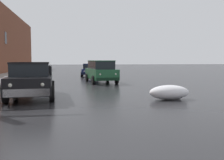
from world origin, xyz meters
TOP-DOWN VIEW (x-y plane):
  - snow_bank_mid_block_left at (-4.94, 16.35)m, footprint 1.60×1.03m
  - snow_bank_near_corner_right at (4.41, 7.49)m, footprint 1.92×0.96m
  - pickup_truck_black_approaching_near_lane at (-2.10, 9.06)m, footprint 2.36×5.02m
  - suv_green_parked_kerbside_close at (2.29, 17.04)m, footprint 2.37×4.93m
  - sedan_darkblue_parked_kerbside_mid at (2.07, 25.02)m, footprint 2.29×4.27m

SIDE VIEW (x-z plane):
  - snow_bank_mid_block_left at x=-4.94m, z-range -0.04..0.63m
  - snow_bank_near_corner_right at x=4.41m, z-range -0.01..0.67m
  - sedan_darkblue_parked_kerbside_mid at x=2.07m, z-range 0.04..1.46m
  - pickup_truck_black_approaching_near_lane at x=-2.10m, z-range 0.00..1.76m
  - suv_green_parked_kerbside_close at x=2.29m, z-range 0.08..1.90m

